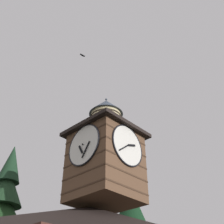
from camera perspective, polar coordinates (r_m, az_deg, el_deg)
The scene contains 2 objects.
clock_tower at distance 19.51m, azimuth -1.27°, elevation -8.47°, with size 4.43×4.43×7.83m.
flying_bird_high at distance 26.82m, azimuth -5.68°, elevation 10.76°, with size 0.50×0.20×0.10m.
Camera 1 is at (12.34, 12.48, 1.24)m, focal length 47.70 mm.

